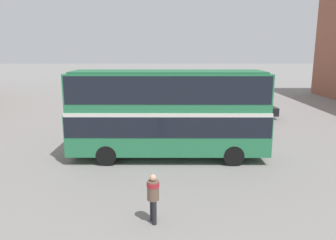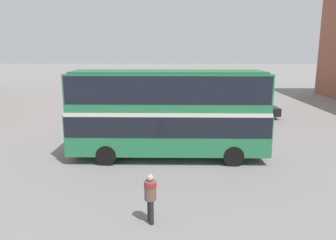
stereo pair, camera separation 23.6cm
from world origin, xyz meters
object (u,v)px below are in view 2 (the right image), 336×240
pedestrian_foreground (150,193)px  parked_car_kerb_near (140,99)px  double_decker_bus (168,109)px  parked_car_kerb_far (254,110)px

pedestrian_foreground → parked_car_kerb_near: bearing=-101.5°
double_decker_bus → pedestrian_foreground: (-0.55, -6.76, -1.64)m
double_decker_bus → parked_car_kerb_near: (-3.04, 16.80, -1.97)m
pedestrian_foreground → parked_car_kerb_near: 23.69m
pedestrian_foreground → parked_car_kerb_far: pedestrian_foreground is taller
parked_car_kerb_near → pedestrian_foreground: bearing=-76.2°
double_decker_bus → parked_car_kerb_near: bearing=101.0°
pedestrian_foreground → parked_car_kerb_near: size_ratio=0.36×
double_decker_bus → parked_car_kerb_far: (7.24, 10.54, -1.96)m
parked_car_kerb_far → double_decker_bus: bearing=52.4°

